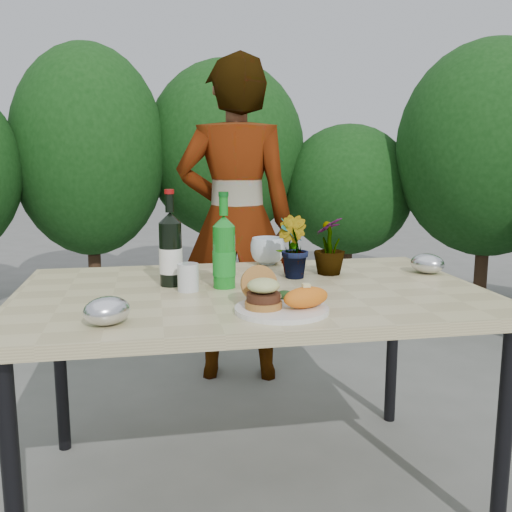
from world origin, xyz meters
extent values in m
plane|color=#63635E|center=(0.00, 0.00, 0.00)|extent=(80.00, 80.00, 0.00)
cube|color=#C4B583|center=(0.00, 0.00, 0.73)|extent=(1.60, 1.00, 0.04)
cylinder|color=black|center=(-0.72, -0.42, 0.35)|extent=(0.05, 0.05, 0.71)
cylinder|color=black|center=(0.72, -0.42, 0.35)|extent=(0.05, 0.05, 0.71)
cylinder|color=black|center=(-0.72, 0.42, 0.35)|extent=(0.05, 0.05, 0.71)
cylinder|color=black|center=(0.72, 0.42, 0.35)|extent=(0.05, 0.05, 0.71)
cylinder|color=#382316|center=(-0.80, 2.80, 0.21)|extent=(0.10, 0.10, 0.42)
ellipsoid|color=#1A4818|center=(-0.80, 2.80, 1.24)|extent=(1.19, 1.19, 1.64)
cylinder|color=#382316|center=(0.30, 3.00, 0.25)|extent=(0.10, 0.10, 0.50)
ellipsoid|color=#1A4818|center=(0.30, 3.00, 1.25)|extent=(1.34, 1.34, 1.50)
cylinder|color=#382316|center=(1.30, 2.70, 0.19)|extent=(0.10, 0.10, 0.38)
ellipsoid|color=#1A4818|center=(1.30, 2.70, 0.92)|extent=(1.09, 1.09, 1.09)
cylinder|color=#382316|center=(2.20, 2.10, 0.22)|extent=(0.10, 0.10, 0.44)
ellipsoid|color=#1A4818|center=(2.20, 2.10, 1.25)|extent=(1.39, 1.39, 1.62)
cylinder|color=white|center=(0.04, -0.30, 0.76)|extent=(0.28, 0.28, 0.01)
cylinder|color=#B7722D|center=(-0.02, -0.30, 0.78)|extent=(0.11, 0.11, 0.02)
cylinder|color=#472314|center=(-0.02, -0.30, 0.80)|extent=(0.10, 0.10, 0.02)
ellipsoid|color=beige|center=(-0.02, -0.30, 0.83)|extent=(0.10, 0.10, 0.04)
cylinder|color=#B7722D|center=(-0.02, -0.23, 0.82)|extent=(0.11, 0.06, 0.11)
ellipsoid|color=orange|center=(0.10, -0.32, 0.80)|extent=(0.17, 0.12, 0.06)
ellipsoid|color=olive|center=(0.04, -0.21, 0.78)|extent=(0.04, 0.04, 0.02)
ellipsoid|color=#193814|center=(0.07, -0.21, 0.78)|extent=(0.06, 0.04, 0.03)
cylinder|color=black|center=(-0.27, 0.11, 0.86)|extent=(0.08, 0.08, 0.22)
cylinder|color=white|center=(-0.27, 0.11, 0.84)|extent=(0.08, 0.08, 0.09)
cone|color=black|center=(-0.27, 0.11, 0.99)|extent=(0.08, 0.08, 0.04)
cylinder|color=black|center=(-0.27, 0.11, 1.04)|extent=(0.03, 0.03, 0.06)
cylinder|color=maroon|center=(-0.27, 0.11, 1.08)|extent=(0.03, 0.03, 0.02)
cylinder|color=#167D1F|center=(-0.09, 0.04, 0.86)|extent=(0.08, 0.08, 0.22)
cylinder|color=#198C26|center=(-0.09, 0.04, 0.84)|extent=(0.08, 0.08, 0.09)
cone|color=#167D1F|center=(-0.09, 0.04, 0.98)|extent=(0.08, 0.08, 0.04)
cylinder|color=#167D1F|center=(-0.09, 0.04, 1.04)|extent=(0.03, 0.03, 0.06)
cylinder|color=#0C5919|center=(-0.09, 0.04, 1.08)|extent=(0.03, 0.03, 0.02)
cylinder|color=silver|center=(-0.22, 0.01, 0.80)|extent=(0.07, 0.07, 0.09)
imported|color=#1F511B|center=(0.19, 0.22, 0.86)|extent=(0.13, 0.14, 0.22)
imported|color=#245A1E|center=(0.19, 0.16, 0.87)|extent=(0.15, 0.16, 0.23)
imported|color=#205B1F|center=(0.34, 0.19, 0.86)|extent=(0.18, 0.18, 0.22)
imported|color=silver|center=(0.15, 0.44, 0.81)|extent=(0.15, 0.15, 0.11)
ellipsoid|color=silver|center=(-0.46, -0.34, 0.79)|extent=(0.17, 0.16, 0.08)
ellipsoid|color=silver|center=(0.72, 0.14, 0.79)|extent=(0.17, 0.17, 0.08)
imported|color=#9F624F|center=(0.11, 1.09, 0.86)|extent=(0.69, 0.51, 1.71)
camera|label=1|loc=(-0.33, -1.89, 1.21)|focal=40.00mm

